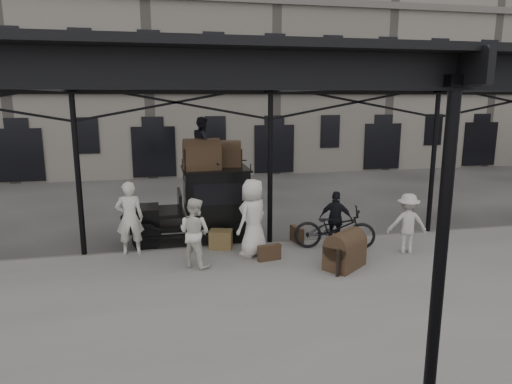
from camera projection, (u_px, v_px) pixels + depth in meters
ground at (289, 273)px, 11.08m from camera, size 120.00×120.00×0.00m
platform at (317, 306)px, 9.15m from camera, size 28.00×8.00×0.15m
canopy at (319, 75)px, 8.49m from camera, size 22.50×9.00×4.74m
building_frontage at (205, 48)px, 26.86m from camera, size 64.00×8.00×14.00m
taxi at (205, 201)px, 13.30m from camera, size 3.65×1.55×2.18m
porter_left at (130, 218)px, 11.79m from camera, size 0.72×0.48×1.93m
porter_midleft at (194, 232)px, 10.95m from camera, size 1.04×1.02×1.70m
porter_centre at (253, 218)px, 11.69m from camera, size 1.16×1.13×2.01m
porter_official at (336, 219)px, 12.40m from camera, size 0.97×0.80×1.55m
porter_right at (407, 223)px, 11.93m from camera, size 1.14×0.83×1.59m
bicycle at (335, 228)px, 12.28m from camera, size 2.31×1.35×1.15m
porter_roof at (203, 143)px, 12.85m from camera, size 0.57×0.72×1.47m
steamer_trunk_roof_near at (202, 157)px, 12.77m from camera, size 1.06×0.71×0.73m
steamer_trunk_roof_far at (226, 156)px, 13.37m from camera, size 0.94×0.65×0.64m
steamer_trunk_platform at (345, 252)px, 10.94m from camera, size 1.20×1.14×0.76m
wicker_hamper at (221, 239)px, 12.37m from camera, size 0.70×0.59×0.50m
suitcase_upright at (297, 235)px, 12.88m from camera, size 0.25×0.62×0.45m
suitcase_flat at (269, 253)px, 11.46m from camera, size 0.62×0.26×0.40m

